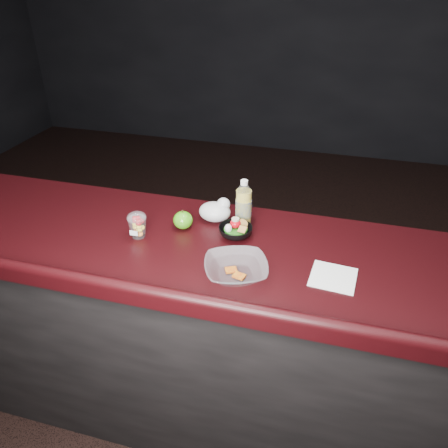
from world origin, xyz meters
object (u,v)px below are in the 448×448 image
Objects in this scene: fruit_cup at (137,224)px; snack_bowl at (235,230)px; takeout_bowl at (236,269)px; lemonade_bottle at (244,206)px; green_apple at (183,220)px.

snack_bowl is (0.39, 0.11, -0.03)m from fruit_cup.
fruit_cup is 0.67× the size of snack_bowl.
snack_bowl is 0.27m from takeout_bowl.
lemonade_bottle is 0.26m from green_apple.
snack_bowl is at bearing -95.94° from lemonade_bottle.
green_apple is 0.29× the size of takeout_bowl.
snack_bowl is at bearing 104.59° from takeout_bowl.
lemonade_bottle reaches higher than fruit_cup.
snack_bowl reaches higher than takeout_bowl.
green_apple reaches higher than snack_bowl.
snack_bowl is at bearing 16.02° from fruit_cup.
fruit_cup is at bearing 161.98° from takeout_bowl.
snack_bowl is (-0.01, -0.10, -0.06)m from lemonade_bottle.
fruit_cup reaches higher than snack_bowl.
fruit_cup is at bearing -151.96° from lemonade_bottle.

